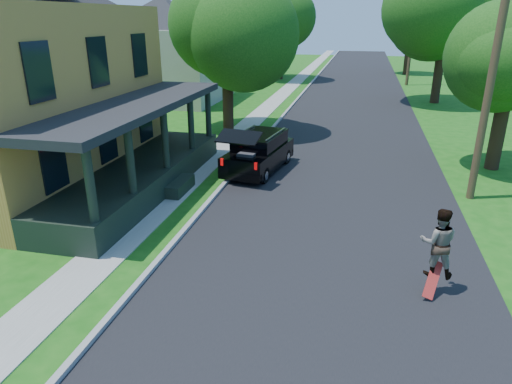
# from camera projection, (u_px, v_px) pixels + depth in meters

# --- Properties ---
(ground) EXTENTS (140.00, 140.00, 0.00)m
(ground) POSITION_uv_depth(u_px,v_px,m) (314.00, 314.00, 9.52)
(ground) COLOR #155310
(ground) RESTS_ON ground
(street) EXTENTS (8.00, 120.00, 0.02)m
(street) POSITION_uv_depth(u_px,v_px,m) (349.00, 119.00, 27.72)
(street) COLOR black
(street) RESTS_ON ground
(curb) EXTENTS (0.15, 120.00, 0.12)m
(curb) POSITION_uv_depth(u_px,v_px,m) (284.00, 116.00, 28.56)
(curb) COLOR gray
(curb) RESTS_ON ground
(sidewalk) EXTENTS (1.30, 120.00, 0.03)m
(sidewalk) POSITION_uv_depth(u_px,v_px,m) (260.00, 115.00, 28.89)
(sidewalk) COLOR gray
(sidewalk) RESTS_ON ground
(front_walk) EXTENTS (6.50, 1.20, 0.03)m
(front_walk) POSITION_uv_depth(u_px,v_px,m) (76.00, 183.00, 16.97)
(front_walk) COLOR gray
(front_walk) RESTS_ON ground
(neighbor_house_mid) EXTENTS (12.78, 12.78, 8.30)m
(neighbor_house_mid) POSITION_uv_depth(u_px,v_px,m) (164.00, 41.00, 32.67)
(neighbor_house_mid) COLOR #B4ADA0
(neighbor_house_mid) RESTS_ON ground
(neighbor_house_far) EXTENTS (12.78, 12.78, 8.30)m
(neighbor_house_far) POSITION_uv_depth(u_px,v_px,m) (227.00, 33.00, 47.22)
(neighbor_house_far) COLOR #B4ADA0
(neighbor_house_far) RESTS_ON ground
(black_suv) EXTENTS (2.25, 4.51, 2.01)m
(black_suv) POSITION_uv_depth(u_px,v_px,m) (259.00, 152.00, 18.10)
(black_suv) COLOR black
(black_suv) RESTS_ON ground
(skateboarder) EXTENTS (0.79, 0.63, 1.60)m
(skateboarder) POSITION_uv_depth(u_px,v_px,m) (438.00, 243.00, 9.94)
(skateboarder) COLOR black
(skateboarder) RESTS_ON ground
(skateboard) EXTENTS (0.44, 0.58, 0.73)m
(skateboard) POSITION_uv_depth(u_px,v_px,m) (433.00, 281.00, 10.00)
(skateboard) COLOR #A7150E
(skateboard) RESTS_ON ground
(tree_left_mid) EXTENTS (6.41, 6.49, 8.16)m
(tree_left_mid) POSITION_uv_depth(u_px,v_px,m) (226.00, 31.00, 22.76)
(tree_left_mid) COLOR black
(tree_left_mid) RESTS_ON ground
(tree_left_far) EXTENTS (8.76, 8.56, 10.26)m
(tree_left_far) POSITION_uv_depth(u_px,v_px,m) (280.00, 8.00, 43.22)
(tree_left_far) COLOR black
(tree_left_far) RESTS_ON ground
(tree_right_mid) EXTENTS (6.83, 6.85, 9.93)m
(tree_right_mid) POSITION_uv_depth(u_px,v_px,m) (447.00, 5.00, 30.62)
(tree_right_mid) COLOR black
(tree_right_mid) RESTS_ON ground
(tree_right_far) EXTENTS (5.50, 5.16, 7.99)m
(tree_right_far) POSITION_uv_depth(u_px,v_px,m) (411.00, 21.00, 47.16)
(tree_right_far) COLOR black
(tree_right_far) RESTS_ON ground
(utility_pole_near) EXTENTS (1.54, 0.25, 8.81)m
(utility_pole_near) POSITION_uv_depth(u_px,v_px,m) (494.00, 61.00, 13.98)
(utility_pole_near) COLOR #453620
(utility_pole_near) RESTS_ON ground
(utility_pole_far) EXTENTS (1.65, 0.51, 9.46)m
(utility_pole_far) POSITION_uv_depth(u_px,v_px,m) (413.00, 28.00, 39.66)
(utility_pole_far) COLOR #453620
(utility_pole_far) RESTS_ON ground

